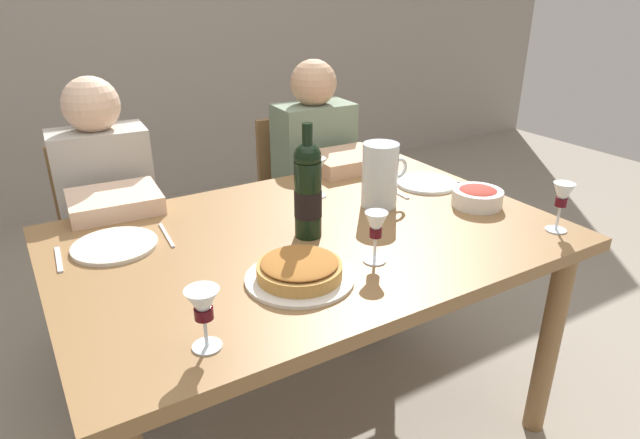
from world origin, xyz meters
The scene contains 20 objects.
ground_plane centered at (0.00, 0.00, 0.00)m, with size 8.00×8.00×0.00m, color gray.
dining_table centered at (0.00, 0.00, 0.67)m, with size 1.50×1.00×0.76m.
wine_bottle centered at (-0.02, -0.01, 0.91)m, with size 0.08×0.08×0.34m.
water_pitcher centered at (0.31, 0.07, 0.86)m, with size 0.17×0.12×0.22m.
baked_tart centered at (-0.17, -0.23, 0.79)m, with size 0.28×0.28×0.06m.
salad_bowl centered at (0.59, -0.10, 0.79)m, with size 0.17×0.17×0.07m.
wine_glass_left_diner centered at (-0.47, -0.37, 0.86)m, with size 0.07×0.07×0.14m.
wine_glass_right_diner centered at (0.65, -0.38, 0.87)m, with size 0.06×0.06×0.15m.
wine_glass_centre centered at (0.18, 0.25, 0.86)m, with size 0.06×0.06×0.14m.
wine_glass_spare centered at (0.06, -0.25, 0.86)m, with size 0.06×0.06×0.14m.
dinner_plate_left_setting centered at (0.59, 0.14, 0.77)m, with size 0.23×0.23×0.01m, color silver.
dinner_plate_right_setting centered at (-0.53, 0.21, 0.77)m, with size 0.24×0.24×0.01m, color silver.
fork_left_setting centered at (0.44, 0.14, 0.76)m, with size 0.16×0.01×0.01m, color silver.
knife_left_setting centered at (0.70, 0.14, 0.76)m, with size 0.18×0.01×0.01m, color silver.
knife_right_setting centered at (-0.38, 0.21, 0.76)m, with size 0.18×0.01×0.01m, color silver.
spoon_right_setting centered at (-0.68, 0.21, 0.76)m, with size 0.16×0.01×0.01m, color silver.
chair_left centered at (-0.44, 0.90, 0.50)m, with size 0.43×0.43×0.87m.
diner_left centered at (-0.46, 0.66, 0.62)m, with size 0.36×0.52×1.16m.
chair_right centered at (0.45, 0.86, 0.50)m, with size 0.42×0.42×0.87m.
diner_right centered at (0.45, 0.63, 0.62)m, with size 0.35×0.51×1.16m.
Camera 1 is at (-0.75, -1.30, 1.47)m, focal length 30.58 mm.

